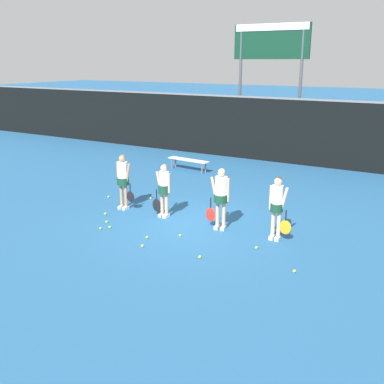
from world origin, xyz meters
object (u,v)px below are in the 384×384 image
Objects in this scene: tennis_ball_6 at (200,257)px; tennis_ball_2 at (110,227)px; tennis_ball_10 at (107,222)px; player_1 at (164,187)px; tennis_ball_7 at (105,214)px; player_2 at (221,194)px; tennis_ball_11 at (256,248)px; player_3 at (277,204)px; tennis_ball_3 at (101,228)px; bench_courtside at (188,161)px; tennis_ball_0 at (147,237)px; scoreboard at (271,54)px; tennis_ball_4 at (294,271)px; tennis_ball_5 at (142,246)px; tennis_ball_1 at (151,198)px; tennis_ball_8 at (180,235)px; tennis_ball_9 at (108,197)px; player_0 at (123,177)px.

tennis_ball_2 is at bearing 171.60° from tennis_ball_6.
tennis_ball_10 is at bearing 168.00° from tennis_ball_6.
tennis_ball_7 is (-1.63, -0.78, -0.89)m from player_1.
player_2 is 3.73m from tennis_ball_7.
tennis_ball_11 is at bearing -12.66° from player_1.
player_3 reaches higher than tennis_ball_2.
bench_courtside is at bearing 101.15° from tennis_ball_3.
player_1 is 24.99× the size of tennis_ball_3.
tennis_ball_0 is at bearing -152.39° from player_3.
scoreboard reaches higher than tennis_ball_10.
tennis_ball_3 is (-4.43, -1.76, -0.94)m from player_3.
tennis_ball_4 is 1.05× the size of tennis_ball_10.
tennis_ball_5 is 0.98× the size of tennis_ball_7.
bench_courtside reaches higher than tennis_ball_1.
tennis_ball_8 is at bearing 16.68° from tennis_ball_3.
tennis_ball_10 reaches higher than tennis_ball_3.
player_2 is at bearing 103.06° from tennis_ball_6.
tennis_ball_2 is (-0.01, -11.87, -4.75)m from scoreboard.
tennis_ball_8 is 2.08m from tennis_ball_11.
bench_courtside is 8.21m from tennis_ball_5.
tennis_ball_11 is at bearing 7.31° from tennis_ball_8.
tennis_ball_8 is (-1.11, 0.92, -0.00)m from tennis_ball_6.
tennis_ball_7 is 1.77m from tennis_ball_9.
player_1 is 24.33× the size of tennis_ball_1.
player_2 is (4.25, -5.45, 0.60)m from bench_courtside.
player_2 is 3.41m from tennis_ball_10.
scoreboard reaches higher than player_3.
bench_courtside is 7.31m from tennis_ball_3.
tennis_ball_7 is at bearing -52.81° from tennis_ball_9.
player_3 reaches higher than tennis_ball_5.
tennis_ball_10 is at bearing 176.54° from tennis_ball_4.
tennis_ball_5 is (1.73, -0.42, 0.00)m from tennis_ball_3.
tennis_ball_6 reaches higher than tennis_ball_2.
tennis_ball_1 is (-0.59, -9.09, -4.75)m from scoreboard.
player_3 is at bearing 0.43° from player_0.
tennis_ball_0 and tennis_ball_10 have the same top height.
tennis_ball_4 reaches higher than tennis_ball_11.
tennis_ball_11 is (6.00, -1.48, -0.00)m from tennis_ball_9.
tennis_ball_7 is at bearing -152.69° from player_1.
tennis_ball_9 is (-1.76, 2.40, 0.00)m from tennis_ball_3.
tennis_ball_11 is at bearing -69.94° from scoreboard.
tennis_ball_4 and tennis_ball_6 have the same top height.
tennis_ball_6 is 1.45m from tennis_ball_8.
tennis_ball_4 is (1.03, -1.63, -0.94)m from player_3.
tennis_ball_10 is at bearing 141.72° from tennis_ball_2.
tennis_ball_6 is 1.05× the size of tennis_ball_11.
tennis_ball_3 is 0.96× the size of tennis_ball_11.
bench_courtside is 8.80m from tennis_ball_6.
tennis_ball_11 is (-0.19, -0.84, -0.94)m from player_3.
tennis_ball_9 is (-3.26, 2.30, 0.00)m from tennis_ball_0.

